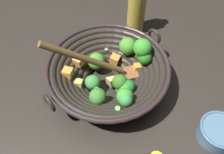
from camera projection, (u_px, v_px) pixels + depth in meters
name	position (u px, v px, depth m)	size (l,w,h in m)	color
ground_plane	(108.00, 85.00, 0.73)	(4.00, 4.00, 0.00)	#28231E
wok	(109.00, 72.00, 0.68)	(0.37, 0.37, 0.24)	black
cooking_oil_bottle	(137.00, 7.00, 0.81)	(0.07, 0.07, 0.25)	gold
prep_bowl	(218.00, 132.00, 0.61)	(0.11, 0.11, 0.05)	slate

